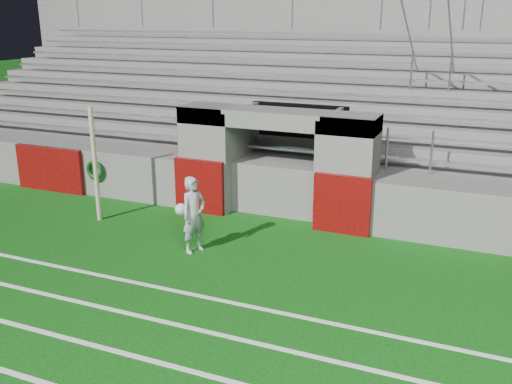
% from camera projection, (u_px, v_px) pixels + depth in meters
% --- Properties ---
extents(ground, '(90.00, 90.00, 0.00)m').
position_uv_depth(ground, '(210.00, 271.00, 10.99)').
color(ground, '#0C480D').
rests_on(ground, ground).
extents(field_post, '(0.11, 0.11, 2.73)m').
position_uv_depth(field_post, '(95.00, 165.00, 13.33)').
color(field_post, '#BEA78D').
rests_on(field_post, ground).
extents(stadium_structure, '(26.00, 8.48, 5.42)m').
position_uv_depth(stadium_structure, '(328.00, 124.00, 17.55)').
color(stadium_structure, '#5D5B58').
rests_on(stadium_structure, ground).
extents(goalkeeper_with_ball, '(0.60, 0.69, 1.61)m').
position_uv_depth(goalkeeper_with_ball, '(193.00, 215.00, 11.66)').
color(goalkeeper_with_ball, '#A5A8AE').
rests_on(goalkeeper_with_ball, ground).
extents(hose_coil, '(0.54, 0.15, 0.60)m').
position_uv_depth(hose_coil, '(95.00, 171.00, 15.17)').
color(hose_coil, '#0E4712').
rests_on(hose_coil, ground).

